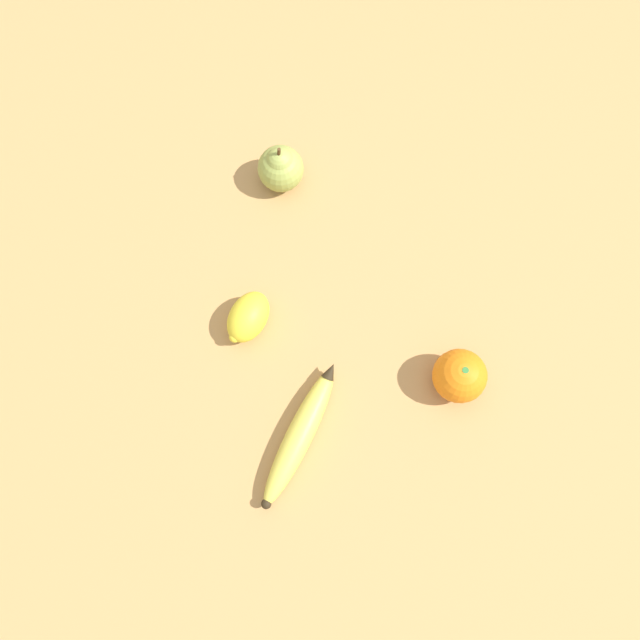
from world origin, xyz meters
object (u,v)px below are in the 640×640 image
lemon (247,315)px  orange (460,376)px  pear (281,167)px  banana (300,434)px

lemon → orange: bearing=-126.1°
orange → pear: 0.40m
pear → lemon: 0.23m
banana → lemon: 0.18m
orange → lemon: 0.31m
lemon → banana: bearing=-174.2°
banana → orange: size_ratio=2.28×
pear → lemon: pear is taller
orange → pear: (0.38, 0.13, 0.00)m
banana → lemon: (0.18, 0.02, 0.01)m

